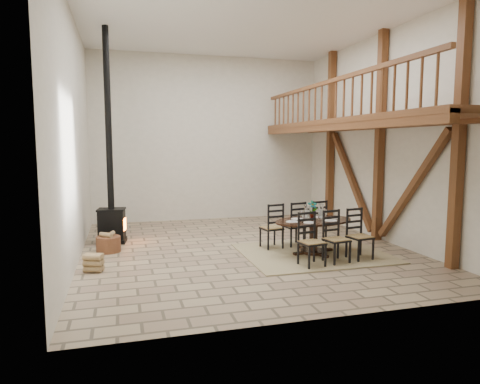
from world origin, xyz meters
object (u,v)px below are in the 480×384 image
object	(u,v)px
log_basket	(108,243)
wood_stove	(111,196)
dining_table	(313,236)
log_stack	(94,263)

from	to	relation	value
log_basket	wood_stove	bearing A→B (deg)	85.82
dining_table	log_basket	world-z (taller)	dining_table
dining_table	log_stack	size ratio (longest dim) A/B	5.74
log_basket	dining_table	bearing A→B (deg)	-17.52
log_basket	log_stack	bearing A→B (deg)	-98.86
log_basket	log_stack	world-z (taller)	log_basket
dining_table	log_stack	distance (m)	4.47
wood_stove	log_basket	world-z (taller)	wood_stove
log_stack	dining_table	bearing A→B (deg)	1.49
wood_stove	log_stack	size ratio (longest dim) A/B	12.93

